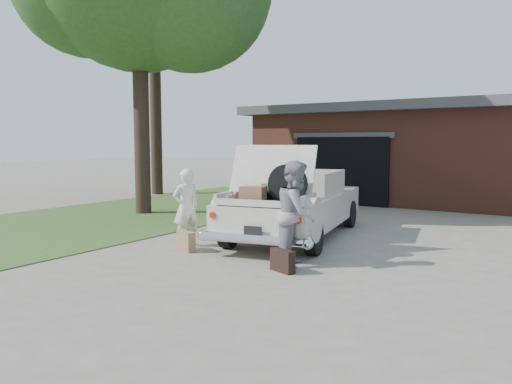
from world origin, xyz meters
The scene contains 8 objects.
ground centered at (0.00, 0.00, 0.00)m, with size 90.00×90.00×0.00m, color gray.
grass_strip centered at (-5.50, 3.00, 0.01)m, with size 6.00×16.00×0.02m, color #2D4C1E.
house centered at (0.98, 11.47, 1.67)m, with size 12.80×7.80×3.30m.
sedan centered at (-0.02, 2.17, 0.72)m, with size 2.83×5.21×1.98m.
woman_left centered at (-1.37, 0.19, 0.76)m, with size 0.56×0.36×1.52m, color silver.
woman_right centered at (1.20, -0.03, 0.87)m, with size 0.84×0.66×1.73m, color gray.
suitcase_left centered at (-1.06, -0.18, 0.18)m, with size 0.48×0.15×0.37m, color #93774B.
suitcase_right centered at (1.23, -0.51, 0.18)m, with size 0.45×0.14×0.35m, color black.
Camera 1 is at (5.07, -7.15, 2.02)m, focal length 35.00 mm.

